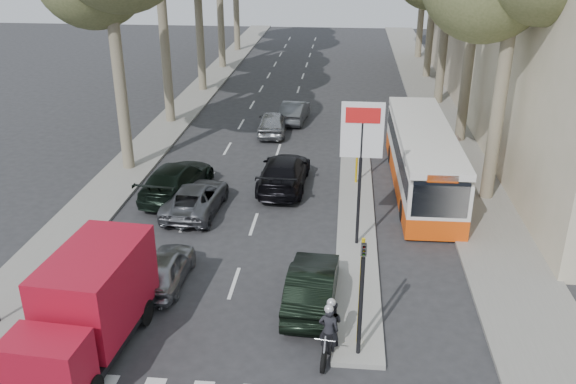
% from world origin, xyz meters
% --- Properties ---
extents(ground, '(120.00, 120.00, 0.00)m').
position_xyz_m(ground, '(0.00, 0.00, 0.00)').
color(ground, '#28282B').
rests_on(ground, ground).
extents(sidewalk_right, '(3.20, 70.00, 0.12)m').
position_xyz_m(sidewalk_right, '(8.60, 25.00, 0.06)').
color(sidewalk_right, gray).
rests_on(sidewalk_right, ground).
extents(median_left, '(2.40, 64.00, 0.12)m').
position_xyz_m(median_left, '(-8.00, 28.00, 0.06)').
color(median_left, gray).
rests_on(median_left, ground).
extents(traffic_island, '(1.50, 26.00, 0.16)m').
position_xyz_m(traffic_island, '(3.25, 11.00, 0.08)').
color(traffic_island, gray).
rests_on(traffic_island, ground).
extents(billboard, '(1.50, 12.10, 5.60)m').
position_xyz_m(billboard, '(3.25, 5.00, 3.70)').
color(billboard, yellow).
rests_on(billboard, ground).
extents(traffic_light_island, '(0.16, 0.41, 3.60)m').
position_xyz_m(traffic_light_island, '(3.25, -1.50, 2.49)').
color(traffic_light_island, black).
rests_on(traffic_light_island, ground).
extents(silver_hatchback, '(1.49, 3.59, 1.22)m').
position_xyz_m(silver_hatchback, '(-3.19, 1.74, 0.61)').
color(silver_hatchback, gray).
rests_on(silver_hatchback, ground).
extents(dark_hatchback, '(1.66, 4.27, 1.39)m').
position_xyz_m(dark_hatchback, '(1.80, 0.99, 0.69)').
color(dark_hatchback, black).
rests_on(dark_hatchback, ground).
extents(queue_car_a, '(2.29, 4.58, 1.25)m').
position_xyz_m(queue_car_a, '(-3.50, 7.47, 0.62)').
color(queue_car_a, '#51545A').
rests_on(queue_car_a, ground).
extents(queue_car_b, '(2.25, 5.21, 1.49)m').
position_xyz_m(queue_car_b, '(-0.07, 10.46, 0.75)').
color(queue_car_b, black).
rests_on(queue_car_b, ground).
extents(queue_car_c, '(1.78, 4.05, 1.36)m').
position_xyz_m(queue_car_c, '(-1.56, 18.31, 0.68)').
color(queue_car_c, '#929499').
rests_on(queue_car_c, ground).
extents(queue_car_d, '(1.74, 4.06, 1.30)m').
position_xyz_m(queue_car_d, '(-0.50, 20.92, 0.65)').
color(queue_car_d, '#4D5055').
rests_on(queue_car_d, ground).
extents(queue_car_e, '(2.71, 5.36, 1.49)m').
position_xyz_m(queue_car_e, '(-4.75, 9.11, 0.75)').
color(queue_car_e, black).
rests_on(queue_car_e, ground).
extents(red_truck, '(2.43, 5.55, 2.89)m').
position_xyz_m(red_truck, '(-4.19, -1.92, 1.53)').
color(red_truck, black).
rests_on(red_truck, ground).
extents(city_bus, '(2.55, 10.98, 2.88)m').
position_xyz_m(city_bus, '(6.20, 11.00, 1.52)').
color(city_bus, '#E6490C').
rests_on(city_bus, ground).
extents(motorcycle, '(0.80, 1.97, 1.68)m').
position_xyz_m(motorcycle, '(2.43, -1.29, 0.77)').
color(motorcycle, black).
rests_on(motorcycle, ground).
extents(pedestrian_near, '(0.84, 1.14, 1.75)m').
position_xyz_m(pedestrian_near, '(7.20, 8.21, 1.00)').
color(pedestrian_near, '#403651').
rests_on(pedestrian_near, sidewalk_right).
extents(pedestrian_far, '(1.13, 0.77, 1.61)m').
position_xyz_m(pedestrian_far, '(8.07, 13.68, 0.93)').
color(pedestrian_far, brown).
rests_on(pedestrian_far, sidewalk_right).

